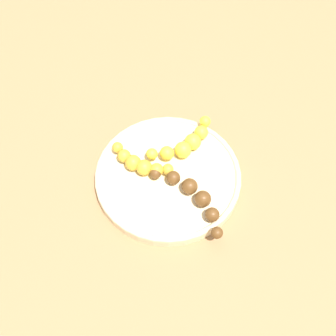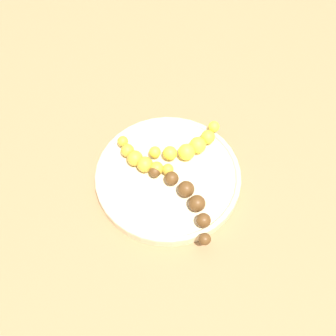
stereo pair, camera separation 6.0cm
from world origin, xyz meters
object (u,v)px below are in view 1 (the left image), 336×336
(banana_spotted, at_px, (140,163))
(banana_overripe, at_px, (193,195))
(fruit_bowl, at_px, (168,176))
(banana_yellow, at_px, (185,143))

(banana_spotted, height_order, banana_overripe, same)
(fruit_bowl, distance_m, banana_yellow, 0.07)
(banana_yellow, xyz_separation_m, banana_spotted, (-0.08, 0.04, -0.00))
(fruit_bowl, relative_size, banana_yellow, 1.88)
(banana_yellow, distance_m, banana_spotted, 0.09)
(banana_overripe, bearing_deg, banana_spotted, 103.22)
(banana_spotted, bearing_deg, fruit_bowl, 102.46)
(banana_yellow, bearing_deg, banana_overripe, -30.46)
(fruit_bowl, relative_size, banana_spotted, 2.09)
(fruit_bowl, distance_m, banana_spotted, 0.06)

